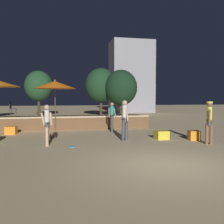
# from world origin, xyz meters

# --- Properties ---
(ground_plane) EXTENTS (120.00, 120.00, 0.00)m
(ground_plane) POSITION_xyz_m (0.00, 0.00, 0.00)
(ground_plane) COLOR #D1B784
(wooden_deck) EXTENTS (9.72, 2.43, 0.82)m
(wooden_deck) POSITION_xyz_m (-2.21, 9.71, 0.37)
(wooden_deck) COLOR brown
(wooden_deck) RESTS_ON ground
(patio_umbrella_1) EXTENTS (2.48, 2.48, 3.00)m
(patio_umbrella_1) POSITION_xyz_m (-3.20, 8.42, 2.70)
(patio_umbrella_1) COLOR brown
(patio_umbrella_1) RESTS_ON ground
(cube_seat_1) EXTENTS (0.61, 0.61, 0.42)m
(cube_seat_1) POSITION_xyz_m (-5.49, 7.46, 0.21)
(cube_seat_1) COLOR orange
(cube_seat_1) RESTS_ON ground
(cube_seat_2) EXTENTS (0.60, 0.60, 0.40)m
(cube_seat_2) POSITION_xyz_m (1.70, 4.29, 0.20)
(cube_seat_2) COLOR yellow
(cube_seat_2) RESTS_ON ground
(cube_seat_3) EXTENTS (0.53, 0.53, 0.43)m
(cube_seat_3) POSITION_xyz_m (3.06, 3.73, 0.22)
(cube_seat_3) COLOR orange
(cube_seat_3) RESTS_ON ground
(person_0) EXTENTS (0.37, 0.51, 1.79)m
(person_0) POSITION_xyz_m (3.14, 2.68, 1.02)
(person_0) COLOR brown
(person_0) RESTS_ON ground
(person_1) EXTENTS (0.47, 0.29, 1.66)m
(person_1) POSITION_xyz_m (-3.47, 3.70, 0.89)
(person_1) COLOR tan
(person_1) RESTS_ON ground
(person_2) EXTENTS (0.30, 0.49, 1.83)m
(person_2) POSITION_xyz_m (-0.09, 4.29, 1.01)
(person_2) COLOR #3F3F47
(person_2) RESTS_ON ground
(person_3) EXTENTS (0.47, 0.29, 1.68)m
(person_3) POSITION_xyz_m (-0.05, 7.21, 0.90)
(person_3) COLOR #997051
(person_3) RESTS_ON ground
(bistro_chair_0) EXTENTS (0.41, 0.41, 0.90)m
(bistro_chair_0) POSITION_xyz_m (-5.82, 9.62, 1.37)
(bistro_chair_0) COLOR #2D3338
(bistro_chair_0) RESTS_ON wooden_deck
(bistro_chair_1) EXTENTS (0.48, 0.48, 0.90)m
(bistro_chair_1) POSITION_xyz_m (1.10, 9.23, 1.37)
(bistro_chair_1) COLOR #1E4C47
(bistro_chair_1) RESTS_ON wooden_deck
(frisbee_disc) EXTENTS (0.23, 0.23, 0.03)m
(frisbee_disc) POSITION_xyz_m (-2.50, 3.17, 0.02)
(frisbee_disc) COLOR #33B2D8
(frisbee_disc) RESTS_ON ground
(background_tree_0) EXTENTS (3.25, 3.25, 5.06)m
(background_tree_0) POSITION_xyz_m (1.34, 19.15, 3.26)
(background_tree_0) COLOR #3D2B1C
(background_tree_0) RESTS_ON ground
(background_tree_1) EXTENTS (2.79, 2.79, 4.71)m
(background_tree_1) POSITION_xyz_m (-4.97, 19.85, 3.16)
(background_tree_1) COLOR #3D2B1C
(background_tree_1) RESTS_ON ground
(background_tree_2) EXTENTS (3.22, 3.22, 4.75)m
(background_tree_2) POSITION_xyz_m (3.11, 17.59, 2.97)
(background_tree_2) COLOR #3D2B1C
(background_tree_2) RESTS_ON ground
(distant_building) EXTENTS (5.61, 3.73, 9.63)m
(distant_building) POSITION_xyz_m (6.79, 26.41, 4.81)
(distant_building) COLOR gray
(distant_building) RESTS_ON ground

